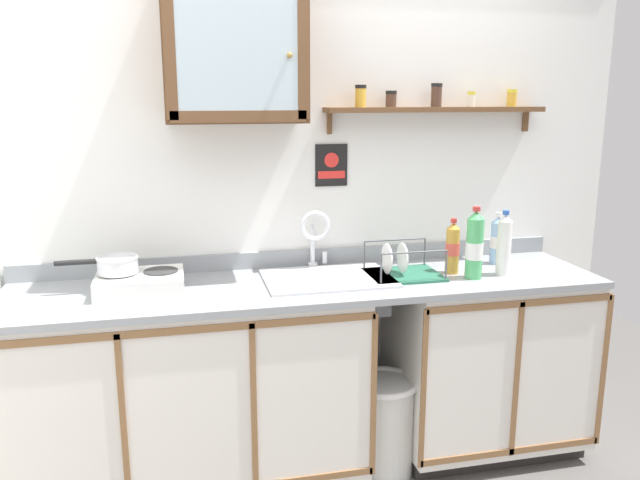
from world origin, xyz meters
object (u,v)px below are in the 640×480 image
Objects in this scene: sink at (327,286)px; trash_bin at (384,424)px; bottle_soda_green_2 at (475,246)px; dish_rack at (402,270)px; bottle_water_blue_0 at (497,240)px; saucepan at (116,264)px; warning_sign at (331,165)px; bottle_opaque_white_1 at (504,246)px; wall_cabinet at (234,49)px; hot_plate_stove at (140,282)px; bottle_juice_amber_3 at (452,248)px.

sink is 0.70m from trash_bin.
bottle_soda_green_2 reaches higher than dish_rack.
saucepan is at bearing -178.01° from bottle_water_blue_0.
warning_sign is (-0.26, 0.29, 0.46)m from dish_rack.
bottle_soda_green_2 is (0.65, -0.14, 0.19)m from sink.
wall_cabinet is (-1.19, 0.23, 0.87)m from bottle_opaque_white_1.
hot_plate_stove is 1.04m from warning_sign.
bottle_juice_amber_3 is 0.69m from warning_sign.
sink is at bearing -0.90° from saucepan.
wall_cabinet is at bearing 162.94° from sink.
bottle_soda_green_2 is at bearing -34.51° from warning_sign.
bottle_juice_amber_3 is 0.26m from dish_rack.
sink is 0.35m from dish_rack.
bottle_opaque_white_1 is at bearing 2.84° from trash_bin.
bottle_water_blue_0 is (1.79, 0.06, -0.00)m from saucepan.
saucepan is at bearing 178.02° from bottle_juice_amber_3.
bottle_opaque_white_1 reaches higher than bottle_juice_amber_3.
hot_plate_stove is 1.08× the size of saucepan.
bottle_soda_green_2 is at bearing -17.75° from dish_rack.
bottle_soda_green_2 is 1.36m from wall_cabinet.
bottle_soda_green_2 is 0.72× the size of trash_bin.
bottle_opaque_white_1 is 1.49m from wall_cabinet.
hot_plate_stove is at bearing 174.92° from bottle_soda_green_2.
bottle_opaque_white_1 reaches higher than bottle_water_blue_0.
hot_plate_stove is 1.41m from bottle_juice_amber_3.
bottle_opaque_white_1 is at bearing -8.30° from sink.
sink reaches higher than trash_bin.
sink is at bearing -17.06° from wall_cabinet.
wall_cabinet is 1.81m from trash_bin.
saucepan is (-0.09, 0.02, 0.08)m from hot_plate_stove.
hot_plate_stove is 1.42× the size of bottle_water_blue_0.
sink is 1.58× the size of hot_plate_stove.
wall_cabinet reaches higher than bottle_soda_green_2.
bottle_water_blue_0 is 0.31m from bottle_soda_green_2.
bottle_juice_amber_3 is (1.50, -0.05, 0.00)m from saucepan.
trash_bin is at bearing -162.95° from bottle_juice_amber_3.
wall_cabinet is 3.06× the size of warning_sign.
trash_bin is (-0.57, -0.03, -0.81)m from bottle_opaque_white_1.
sink is at bearing -108.15° from warning_sign.
dish_rack is (-0.54, -0.12, -0.09)m from bottle_water_blue_0.
dish_rack is (1.16, -0.03, -0.01)m from hot_plate_stove.
trash_bin is (-0.64, -0.22, -0.79)m from bottle_water_blue_0.
hot_plate_stove is at bearing -177.19° from bottle_water_blue_0.
hot_plate_stove is 0.79× the size of trash_bin.
bottle_opaque_white_1 is (1.72, -0.13, 0.02)m from saucepan.
trash_bin is (0.24, -0.15, -0.64)m from sink.
wall_cabinet reaches higher than sink.
bottle_soda_green_2 reaches higher than sink.
dish_rack is 0.54× the size of wall_cabinet.
warning_sign is at bearing 152.86° from bottle_opaque_white_1.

